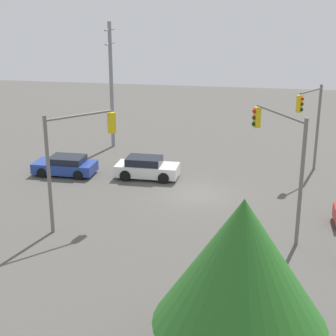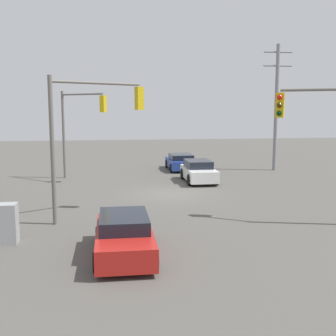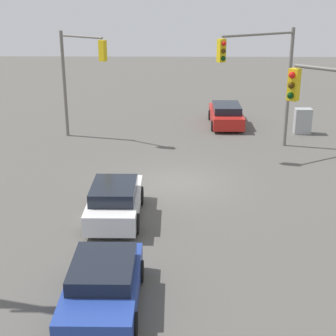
% 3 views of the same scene
% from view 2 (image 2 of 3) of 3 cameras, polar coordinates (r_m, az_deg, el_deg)
% --- Properties ---
extents(ground_plane, '(80.00, 80.00, 0.00)m').
position_cam_2_polar(ground_plane, '(23.81, 0.33, -3.49)').
color(ground_plane, '#54514C').
extents(sedan_red, '(1.94, 4.27, 1.32)m').
position_cam_2_polar(sedan_red, '(14.09, -5.96, -9.14)').
color(sedan_red, red).
rests_on(sedan_red, ground_plane).
extents(sedan_blue, '(2.02, 4.01, 1.24)m').
position_cam_2_polar(sedan_blue, '(32.79, 1.72, 0.83)').
color(sedan_blue, '#233D93').
rests_on(sedan_blue, ground_plane).
extents(sedan_white, '(1.91, 4.01, 1.40)m').
position_cam_2_polar(sedan_white, '(27.55, 4.17, -0.46)').
color(sedan_white, silver).
rests_on(sedan_white, ground_plane).
extents(traffic_signal_main, '(3.06, 2.70, 5.92)m').
position_cam_2_polar(traffic_signal_main, '(28.48, -11.90, 6.51)').
color(traffic_signal_main, slate).
rests_on(traffic_signal_main, ground_plane).
extents(traffic_signal_cross, '(4.02, 2.53, 6.12)m').
position_cam_2_polar(traffic_signal_cross, '(18.50, -10.40, 6.23)').
color(traffic_signal_cross, slate).
rests_on(traffic_signal_cross, ground_plane).
extents(traffic_signal_aux, '(2.70, 1.75, 5.80)m').
position_cam_2_polar(traffic_signal_aux, '(18.53, 19.77, 4.96)').
color(traffic_signal_aux, slate).
rests_on(traffic_signal_aux, ground_plane).
extents(utility_pole_tall, '(2.20, 0.28, 9.52)m').
position_cam_2_polar(utility_pole_tall, '(33.37, 14.46, 8.33)').
color(utility_pole_tall, gray).
rests_on(utility_pole_tall, ground_plane).
extents(electrical_cabinet, '(0.93, 0.60, 1.45)m').
position_cam_2_polar(electrical_cabinet, '(16.20, -21.35, -7.05)').
color(electrical_cabinet, '#9EA0A3').
rests_on(electrical_cabinet, ground_plane).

